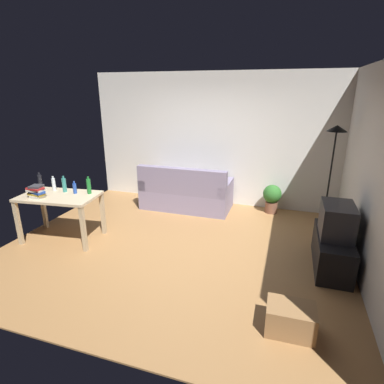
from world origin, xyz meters
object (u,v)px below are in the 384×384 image
object	(u,v)px
potted_plant	(272,197)
bottle_clear	(54,184)
tv	(337,220)
desk	(60,202)
bottle_dark	(40,182)
couch	(186,194)
book_stack	(36,192)
bottle_tall	(64,185)
tv_stand	(332,251)
torchiere_lamp	(334,150)
bottle_blue	(75,188)
bottle_green	(89,186)
storage_box	(290,319)

from	to	relation	value
potted_plant	bottle_clear	distance (m)	4.01
tv	desk	distance (m)	4.13
bottle_dark	bottle_clear	distance (m)	0.25
couch	book_stack	xyz separation A→B (m)	(-1.70, -2.11, 0.55)
bottle_tall	book_stack	xyz separation A→B (m)	(-0.21, -0.38, -0.02)
couch	bottle_tall	bearing A→B (deg)	49.32
tv_stand	tv	distance (m)	0.46
bottle_dark	book_stack	bearing A→B (deg)	-54.71
torchiere_lamp	book_stack	xyz separation A→B (m)	(-4.33, -1.91, -0.55)
potted_plant	bottle_dark	distance (m)	4.24
couch	bottle_clear	distance (m)	2.49
bottle_clear	bottle_blue	xyz separation A→B (m)	(0.43, -0.03, -0.02)
tv_stand	couch	bearing A→B (deg)	60.53
tv	bottle_blue	distance (m)	3.92
tv	book_stack	size ratio (longest dim) A/B	2.13
tv_stand	bottle_blue	bearing A→B (deg)	93.93
tv_stand	bottle_green	xyz separation A→B (m)	(-3.69, -0.20, 0.64)
book_stack	tv	bearing A→B (deg)	8.22
bottle_clear	bottle_blue	bearing A→B (deg)	-3.81
couch	torchiere_lamp	xyz separation A→B (m)	(2.63, -0.20, 1.11)
tv	couch	bearing A→B (deg)	60.56
potted_plant	bottle_tall	distance (m)	3.83
tv	bottle_dark	bearing A→B (deg)	93.39
desk	bottle_blue	world-z (taller)	bottle_blue
bottle_clear	bottle_tall	bearing A→B (deg)	-2.07
tv_stand	tv	bearing A→B (deg)	-90.00
bottle_blue	book_stack	world-z (taller)	bottle_blue
potted_plant	bottle_blue	bearing A→B (deg)	-145.23
desk	bottle_green	world-z (taller)	bottle_green
storage_box	bottle_green	size ratio (longest dim) A/B	1.71
tv	potted_plant	bearing A→B (deg)	27.42
bottle_tall	tv_stand	bearing A→B (deg)	3.43
torchiere_lamp	potted_plant	size ratio (longest dim) A/B	3.18
bottle_tall	bottle_green	world-z (taller)	bottle_green
storage_box	couch	bearing A→B (deg)	125.84
desk	bottle_dark	world-z (taller)	bottle_dark
couch	potted_plant	size ratio (longest dim) A/B	3.16
storage_box	book_stack	distance (m)	3.96
tv	torchiere_lamp	world-z (taller)	torchiere_lamp
couch	bottle_tall	size ratio (longest dim) A/B	6.81
storage_box	bottle_clear	distance (m)	4.07
torchiere_lamp	desk	distance (m)	4.51
book_stack	torchiere_lamp	bearing A→B (deg)	23.84
bottle_blue	torchiere_lamp	bearing A→B (deg)	21.70
storage_box	tv	bearing A→B (deg)	69.95
couch	potted_plant	bearing A→B (deg)	-169.59
potted_plant	bottle_dark	xyz separation A→B (m)	(-3.65, -2.07, 0.56)
tv	storage_box	bearing A→B (deg)	159.95
bottle_dark	bottle_green	distance (m)	0.90
torchiere_lamp	bottle_tall	size ratio (longest dim) A/B	6.84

